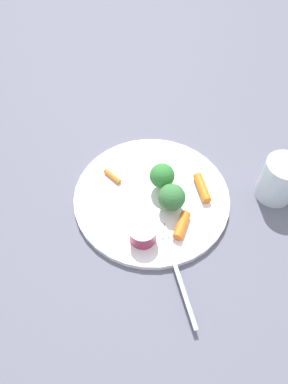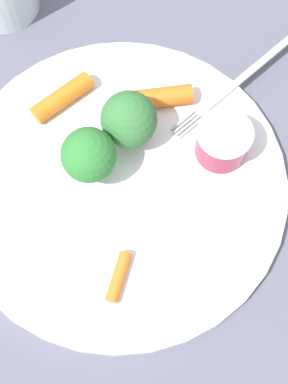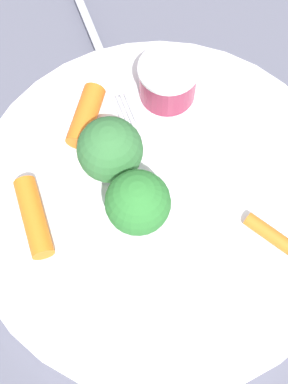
{
  "view_description": "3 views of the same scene",
  "coord_description": "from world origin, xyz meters",
  "px_view_note": "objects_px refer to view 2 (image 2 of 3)",
  "views": [
    {
      "loc": [
        -0.1,
        0.35,
        0.52
      ],
      "look_at": [
        0.01,
        0.01,
        0.02
      ],
      "focal_mm": 31.56,
      "sensor_mm": 36.0,
      "label": 1
    },
    {
      "loc": [
        0.18,
        -0.01,
        0.44
      ],
      "look_at": [
        0.02,
        0.02,
        0.02
      ],
      "focal_mm": 50.91,
      "sensor_mm": 36.0,
      "label": 2
    },
    {
      "loc": [
        0.02,
        -0.17,
        0.41
      ],
      "look_at": [
        -0.01,
        -0.01,
        0.03
      ],
      "focal_mm": 54.91,
      "sensor_mm": 36.0,
      "label": 3
    }
  ],
  "objects_px": {
    "plate": "(120,183)",
    "carrot_stick_0": "(119,277)",
    "sauce_cup": "(223,142)",
    "broccoli_floret_1": "(129,120)",
    "fork": "(244,77)",
    "carrot_stick_2": "(164,97)",
    "broccoli_floret_0": "(89,155)",
    "carrot_stick_1": "(62,97)"
  },
  "relations": [
    {
      "from": "broccoli_floret_1",
      "to": "carrot_stick_2",
      "type": "xyz_separation_m",
      "value": [
        -0.03,
        0.04,
        -0.02
      ]
    },
    {
      "from": "sauce_cup",
      "to": "carrot_stick_0",
      "type": "distance_m",
      "value": 0.14
    },
    {
      "from": "plate",
      "to": "carrot_stick_1",
      "type": "xyz_separation_m",
      "value": [
        -0.09,
        -0.04,
        0.01
      ]
    },
    {
      "from": "carrot_stick_0",
      "to": "carrot_stick_1",
      "type": "distance_m",
      "value": 0.17
    },
    {
      "from": "carrot_stick_1",
      "to": "fork",
      "type": "relative_size",
      "value": 0.38
    },
    {
      "from": "carrot_stick_1",
      "to": "carrot_stick_2",
      "type": "xyz_separation_m",
      "value": [
        0.02,
        0.09,
        0.0
      ]
    },
    {
      "from": "carrot_stick_0",
      "to": "carrot_stick_2",
      "type": "xyz_separation_m",
      "value": [
        -0.15,
        0.07,
        0.0
      ]
    },
    {
      "from": "broccoli_floret_0",
      "to": "carrot_stick_0",
      "type": "distance_m",
      "value": 0.1
    },
    {
      "from": "broccoli_floret_0",
      "to": "broccoli_floret_1",
      "type": "relative_size",
      "value": 1.05
    },
    {
      "from": "carrot_stick_0",
      "to": "broccoli_floret_0",
      "type": "bearing_deg",
      "value": -175.64
    },
    {
      "from": "carrot_stick_1",
      "to": "plate",
      "type": "bearing_deg",
      "value": 23.8
    },
    {
      "from": "plate",
      "to": "carrot_stick_0",
      "type": "xyz_separation_m",
      "value": [
        0.08,
        -0.01,
        0.01
      ]
    },
    {
      "from": "sauce_cup",
      "to": "carrot_stick_2",
      "type": "bearing_deg",
      "value": -145.43
    },
    {
      "from": "carrot_stick_1",
      "to": "fork",
      "type": "height_order",
      "value": "carrot_stick_1"
    },
    {
      "from": "broccoli_floret_0",
      "to": "carrot_stick_0",
      "type": "relative_size",
      "value": 1.42
    },
    {
      "from": "carrot_stick_0",
      "to": "plate",
      "type": "bearing_deg",
      "value": 169.97
    },
    {
      "from": "carrot_stick_0",
      "to": "fork",
      "type": "distance_m",
      "value": 0.22
    },
    {
      "from": "sauce_cup",
      "to": "broccoli_floret_1",
      "type": "relative_size",
      "value": 0.87
    },
    {
      "from": "sauce_cup",
      "to": "carrot_stick_2",
      "type": "distance_m",
      "value": 0.07
    },
    {
      "from": "carrot_stick_1",
      "to": "fork",
      "type": "distance_m",
      "value": 0.17
    },
    {
      "from": "broccoli_floret_0",
      "to": "carrot_stick_0",
      "type": "height_order",
      "value": "broccoli_floret_0"
    },
    {
      "from": "sauce_cup",
      "to": "broccoli_floret_0",
      "type": "bearing_deg",
      "value": -89.84
    },
    {
      "from": "sauce_cup",
      "to": "broccoli_floret_0",
      "type": "xyz_separation_m",
      "value": [
        0.0,
        -0.11,
        0.02
      ]
    },
    {
      "from": "plate",
      "to": "carrot_stick_0",
      "type": "height_order",
      "value": "carrot_stick_0"
    },
    {
      "from": "broccoli_floret_0",
      "to": "broccoli_floret_1",
      "type": "xyz_separation_m",
      "value": [
        -0.03,
        0.04,
        -0.0
      ]
    },
    {
      "from": "carrot_stick_1",
      "to": "fork",
      "type": "bearing_deg",
      "value": 88.44
    },
    {
      "from": "sauce_cup",
      "to": "carrot_stick_0",
      "type": "height_order",
      "value": "sauce_cup"
    },
    {
      "from": "carrot_stick_2",
      "to": "broccoli_floret_1",
      "type": "bearing_deg",
      "value": -51.41
    },
    {
      "from": "broccoli_floret_1",
      "to": "fork",
      "type": "relative_size",
      "value": 0.34
    },
    {
      "from": "carrot_stick_1",
      "to": "carrot_stick_2",
      "type": "distance_m",
      "value": 0.09
    },
    {
      "from": "plate",
      "to": "fork",
      "type": "height_order",
      "value": "fork"
    },
    {
      "from": "broccoli_floret_1",
      "to": "carrot_stick_2",
      "type": "distance_m",
      "value": 0.05
    },
    {
      "from": "sauce_cup",
      "to": "fork",
      "type": "bearing_deg",
      "value": 150.76
    },
    {
      "from": "fork",
      "to": "plate",
      "type": "bearing_deg",
      "value": -57.92
    },
    {
      "from": "broccoli_floret_0",
      "to": "carrot_stick_0",
      "type": "xyz_separation_m",
      "value": [
        0.09,
        0.01,
        -0.03
      ]
    },
    {
      "from": "broccoli_floret_1",
      "to": "carrot_stick_0",
      "type": "height_order",
      "value": "broccoli_floret_1"
    },
    {
      "from": "sauce_cup",
      "to": "carrot_stick_2",
      "type": "xyz_separation_m",
      "value": [
        -0.06,
        -0.04,
        -0.01
      ]
    },
    {
      "from": "broccoli_floret_1",
      "to": "fork",
      "type": "height_order",
      "value": "broccoli_floret_1"
    },
    {
      "from": "fork",
      "to": "carrot_stick_1",
      "type": "bearing_deg",
      "value": -91.56
    },
    {
      "from": "sauce_cup",
      "to": "carrot_stick_1",
      "type": "bearing_deg",
      "value": -119.65
    },
    {
      "from": "carrot_stick_2",
      "to": "fork",
      "type": "distance_m",
      "value": 0.08
    },
    {
      "from": "broccoli_floret_0",
      "to": "broccoli_floret_1",
      "type": "bearing_deg",
      "value": 127.14
    }
  ]
}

